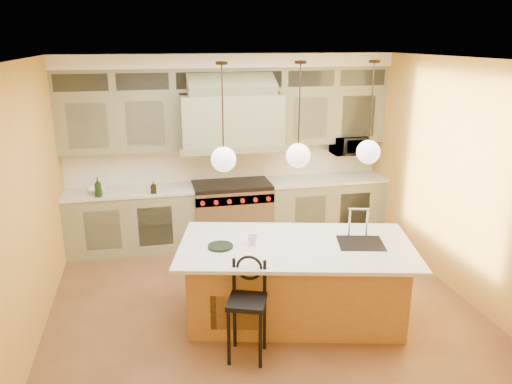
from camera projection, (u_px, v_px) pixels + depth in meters
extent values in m
plane|color=brown|center=(263.00, 307.00, 6.02)|extent=(5.00, 5.00, 0.00)
plane|color=white|center=(264.00, 59.00, 5.16)|extent=(5.00, 5.00, 0.00)
plane|color=gold|center=(227.00, 147.00, 7.92)|extent=(5.00, 0.00, 5.00)
plane|color=gold|center=(352.00, 304.00, 3.26)|extent=(5.00, 0.00, 5.00)
plane|color=gold|center=(25.00, 209.00, 5.07)|extent=(0.00, 5.00, 5.00)
plane|color=gold|center=(462.00, 180.00, 6.11)|extent=(0.00, 5.00, 5.00)
cube|color=gray|center=(132.00, 221.00, 7.59)|extent=(1.90, 0.65, 0.90)
cube|color=gray|center=(324.00, 206.00, 8.23)|extent=(1.90, 0.65, 0.90)
cube|color=silver|center=(129.00, 191.00, 7.45)|extent=(1.90, 0.68, 0.04)
cube|color=silver|center=(325.00, 179.00, 8.09)|extent=(1.90, 0.68, 0.04)
cube|color=white|center=(228.00, 162.00, 7.97)|extent=(5.00, 0.04, 0.56)
cube|color=gray|center=(119.00, 123.00, 7.28)|extent=(1.75, 0.35, 0.85)
cube|color=gray|center=(329.00, 116.00, 7.95)|extent=(1.75, 0.35, 0.85)
cube|color=gray|center=(231.00, 119.00, 7.45)|extent=(1.50, 0.70, 0.75)
cube|color=#747757|center=(231.00, 146.00, 7.56)|extent=(1.60, 0.76, 0.10)
cube|color=#333833|center=(228.00, 79.00, 7.44)|extent=(5.00, 0.35, 0.35)
cube|color=white|center=(228.00, 60.00, 7.34)|extent=(5.00, 0.47, 0.20)
cube|color=silver|center=(232.00, 214.00, 7.89)|extent=(1.20, 0.70, 0.90)
cube|color=black|center=(232.00, 185.00, 7.75)|extent=(1.20, 0.70, 0.06)
cube|color=silver|center=(235.00, 200.00, 7.49)|extent=(1.20, 0.06, 0.14)
cube|color=olive|center=(295.00, 281.00, 5.72)|extent=(2.53, 1.63, 0.88)
cube|color=silver|center=(296.00, 246.00, 5.54)|extent=(2.83, 1.94, 0.04)
cube|color=black|center=(361.00, 245.00, 5.57)|extent=(0.59, 0.55, 0.05)
cylinder|color=black|center=(229.00, 338.00, 4.88)|extent=(0.04, 0.04, 0.61)
cylinder|color=black|center=(260.00, 341.00, 4.84)|extent=(0.04, 0.04, 0.61)
cylinder|color=black|center=(235.00, 321.00, 5.18)|extent=(0.04, 0.04, 0.61)
cylinder|color=black|center=(264.00, 323.00, 5.13)|extent=(0.04, 0.04, 0.61)
cube|color=black|center=(247.00, 302.00, 4.91)|extent=(0.47, 0.47, 0.05)
torus|color=black|center=(249.00, 268.00, 4.97)|extent=(0.26, 0.12, 0.27)
imported|color=black|center=(348.00, 145.00, 8.09)|extent=(0.54, 0.37, 0.30)
imported|color=black|center=(98.00, 187.00, 7.09)|extent=(0.11, 0.11, 0.28)
imported|color=black|center=(153.00, 187.00, 7.26)|extent=(0.09, 0.09, 0.18)
imported|color=white|center=(98.00, 190.00, 7.33)|extent=(0.27, 0.27, 0.07)
imported|color=silver|center=(253.00, 240.00, 5.52)|extent=(0.12, 0.12, 0.11)
cylinder|color=#2D2319|center=(222.00, 63.00, 4.83)|extent=(0.12, 0.12, 0.03)
cylinder|color=#2D2319|center=(223.00, 109.00, 4.96)|extent=(0.02, 0.02, 0.93)
sphere|color=white|center=(224.00, 159.00, 5.12)|extent=(0.26, 0.26, 0.26)
cylinder|color=#2D2319|center=(301.00, 62.00, 5.00)|extent=(0.12, 0.12, 0.03)
cylinder|color=#2D2319|center=(299.00, 107.00, 5.13)|extent=(0.02, 0.02, 0.93)
sphere|color=white|center=(298.00, 156.00, 5.28)|extent=(0.26, 0.26, 0.26)
cylinder|color=#2D2319|center=(374.00, 61.00, 5.16)|extent=(0.12, 0.12, 0.03)
cylinder|color=#2D2319|center=(372.00, 105.00, 5.30)|extent=(0.02, 0.02, 0.93)
sphere|color=white|center=(368.00, 152.00, 5.45)|extent=(0.26, 0.26, 0.26)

